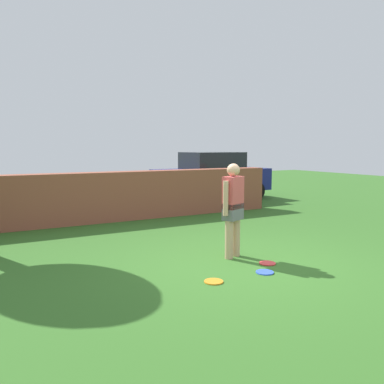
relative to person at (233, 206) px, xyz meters
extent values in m
plane|color=#336623|center=(-0.08, -0.42, -0.90)|extent=(40.00, 40.00, 0.00)
cube|color=brown|center=(-1.58, 4.31, -0.26)|extent=(10.97, 0.50, 1.27)
cylinder|color=tan|center=(0.10, 0.04, -0.47)|extent=(0.14, 0.14, 0.85)
cylinder|color=tan|center=(-0.10, -0.04, -0.47)|extent=(0.14, 0.14, 0.85)
cube|color=slate|center=(0.00, 0.00, -0.10)|extent=(0.42, 0.34, 0.28)
cube|color=#CC4C4C|center=(0.00, 0.00, 0.23)|extent=(0.42, 0.34, 0.55)
sphere|color=tan|center=(0.00, 0.00, 0.61)|extent=(0.22, 0.22, 0.22)
cylinder|color=tan|center=(0.21, 0.09, 0.15)|extent=(0.09, 0.09, 0.58)
cylinder|color=tan|center=(-0.21, -0.09, 0.15)|extent=(0.09, 0.09, 0.58)
cube|color=navy|center=(3.68, 6.64, -0.18)|extent=(4.26, 1.86, 0.80)
cube|color=#1E2328|center=(3.68, 6.64, 0.52)|extent=(2.06, 1.57, 0.60)
cylinder|color=black|center=(5.01, 7.54, -0.58)|extent=(0.65, 0.24, 0.64)
cylinder|color=black|center=(5.08, 5.84, -0.58)|extent=(0.65, 0.24, 0.64)
cylinder|color=black|center=(2.28, 7.44, -0.58)|extent=(0.65, 0.24, 0.64)
cylinder|color=black|center=(2.35, 5.74, -0.58)|extent=(0.65, 0.24, 0.64)
cylinder|color=blue|center=(-0.06, -0.95, -0.89)|extent=(0.27, 0.27, 0.02)
cylinder|color=orange|center=(-0.96, -0.93, -0.89)|extent=(0.27, 0.27, 0.02)
cylinder|color=red|center=(0.28, -0.60, -0.89)|extent=(0.27, 0.27, 0.02)
camera|label=1|loc=(-3.81, -5.48, 0.99)|focal=36.81mm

